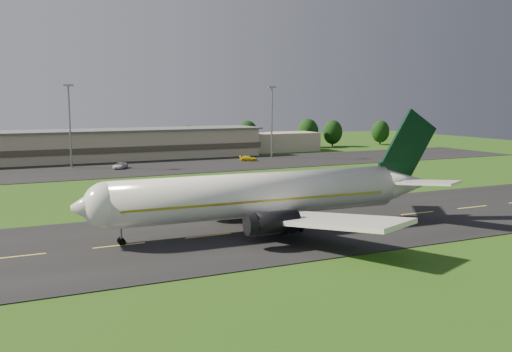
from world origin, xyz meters
name	(u,v)px	position (x,y,z in m)	size (l,w,h in m)	color
ground	(119,246)	(0.00, 0.00, 0.00)	(360.00, 360.00, 0.00)	#214411
taxiway	(119,246)	(0.00, 0.00, 0.05)	(220.00, 30.00, 0.10)	black
apron	(54,173)	(0.00, 72.00, 0.05)	(260.00, 30.00, 0.10)	black
airliner	(264,195)	(18.70, -0.03, 4.66)	(51.28, 42.16, 15.57)	white
terminal	(68,147)	(6.40, 96.18, 3.99)	(145.00, 16.00, 8.40)	tan
light_mast_centre	(69,116)	(5.00, 80.00, 12.74)	(2.40, 1.20, 20.35)	gray
light_mast_east	(272,113)	(60.00, 80.00, 12.74)	(2.40, 1.20, 20.35)	gray
tree_line	(153,138)	(32.46, 106.18, 5.06)	(202.02, 9.36, 9.98)	black
service_vehicle_c	(120,166)	(15.40, 73.21, 0.83)	(2.41, 5.23, 1.45)	silver
service_vehicle_d	(248,158)	(50.58, 75.32, 0.79)	(1.93, 4.75, 1.38)	yellow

